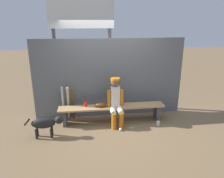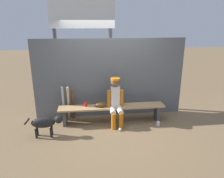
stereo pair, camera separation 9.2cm
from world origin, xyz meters
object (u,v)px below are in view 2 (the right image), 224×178
(dog, at_px, (46,123))
(cup_on_bench, at_px, (86,104))
(baseball_glove, at_px, (101,104))
(player_seated, at_px, (116,100))
(bat_wood_natural, at_px, (69,103))
(bat_aluminum_silver, at_px, (63,103))
(bat_wood_dark, at_px, (73,104))
(baseball, at_px, (120,129))
(scoreboard, at_px, (85,28))
(cup_on_ground, at_px, (158,124))
(dugout_bench, at_px, (112,109))

(dog, bearing_deg, cup_on_bench, 34.02)
(baseball_glove, height_order, dog, baseball_glove)
(player_seated, distance_m, dog, 1.70)
(bat_wood_natural, bearing_deg, cup_on_bench, -26.69)
(dog, bearing_deg, player_seated, 14.81)
(bat_aluminum_silver, bearing_deg, dog, -110.22)
(bat_wood_dark, distance_m, baseball, 1.42)
(bat_wood_dark, bearing_deg, baseball, -35.71)
(baseball_glove, relative_size, baseball, 3.78)
(scoreboard, bearing_deg, cup_on_ground, -41.16)
(bat_wood_natural, height_order, dog, bat_wood_natural)
(dugout_bench, relative_size, bat_aluminum_silver, 2.94)
(player_seated, bearing_deg, cup_on_ground, -13.26)
(bat_wood_natural, bearing_deg, player_seated, -18.46)
(player_seated, bearing_deg, bat_wood_natural, 161.54)
(baseball, bearing_deg, scoreboard, 114.30)
(player_seated, height_order, baseball, player_seated)
(player_seated, distance_m, bat_aluminum_silver, 1.38)
(player_seated, distance_m, bat_wood_dark, 1.16)
(dugout_bench, bearing_deg, dog, -160.81)
(scoreboard, bearing_deg, bat_wood_natural, -119.67)
(cup_on_ground, relative_size, scoreboard, 0.03)
(baseball_glove, distance_m, bat_aluminum_silver, 1.00)
(baseball_glove, xyz_separation_m, bat_wood_natural, (-0.82, 0.29, -0.03))
(scoreboard, height_order, dog, scoreboard)
(bat_wood_natural, bearing_deg, bat_aluminum_silver, 170.71)
(bat_wood_natural, bearing_deg, baseball, -32.27)
(bat_wood_dark, bearing_deg, bat_aluminum_silver, 179.83)
(cup_on_ground, height_order, scoreboard, scoreboard)
(player_seated, xyz_separation_m, bat_wood_natural, (-1.18, 0.39, -0.17))
(bat_aluminum_silver, bearing_deg, cup_on_ground, -15.70)
(player_seated, distance_m, baseball, 0.71)
(cup_on_bench, relative_size, dog, 0.13)
(dugout_bench, relative_size, cup_on_bench, 24.24)
(player_seated, bearing_deg, scoreboard, 118.61)
(baseball_glove, relative_size, scoreboard, 0.08)
(bat_wood_natural, distance_m, cup_on_ground, 2.33)
(scoreboard, bearing_deg, cup_on_bench, -92.53)
(cup_on_ground, bearing_deg, bat_aluminum_silver, 164.30)
(bat_wood_dark, relative_size, cup_on_ground, 7.36)
(bat_aluminum_silver, relative_size, cup_on_ground, 8.25)
(player_seated, relative_size, cup_on_ground, 10.61)
(bat_wood_dark, distance_m, cup_on_bench, 0.41)
(bat_aluminum_silver, distance_m, dog, 0.91)
(cup_on_bench, bearing_deg, scoreboard, 87.47)
(bat_wood_natural, relative_size, bat_aluminum_silver, 1.04)
(baseball_glove, bearing_deg, dugout_bench, 0.00)
(player_seated, xyz_separation_m, bat_aluminum_silver, (-1.31, 0.41, -0.18))
(cup_on_ground, height_order, cup_on_bench, cup_on_bench)
(player_seated, xyz_separation_m, baseball_glove, (-0.36, 0.11, -0.13))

